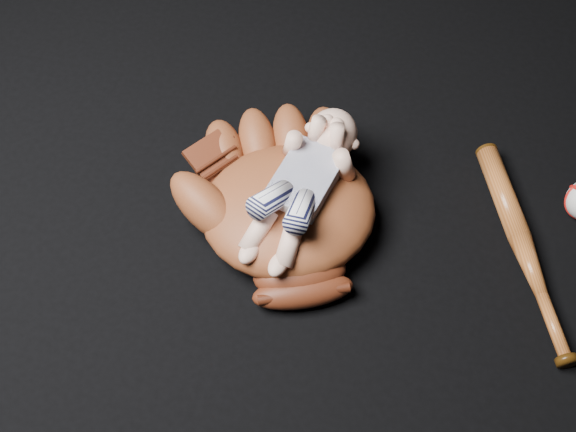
# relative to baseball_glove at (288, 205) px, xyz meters

# --- Properties ---
(baseball_glove) EXTENTS (0.55, 0.58, 0.14)m
(baseball_glove) POSITION_rel_baseball_glove_xyz_m (0.00, 0.00, 0.00)
(baseball_glove) COLOR #602A14
(baseball_glove) RESTS_ON ground
(newborn_baby) EXTENTS (0.23, 0.37, 0.14)m
(newborn_baby) POSITION_rel_baseball_glove_xyz_m (0.02, 0.01, 0.05)
(newborn_baby) COLOR #E7B095
(newborn_baby) RESTS_ON baseball_glove
(baseball_bat) EXTENTS (0.22, 0.44, 0.04)m
(baseball_bat) POSITION_rel_baseball_glove_xyz_m (0.43, 0.05, -0.05)
(baseball_bat) COLOR #964A1D
(baseball_bat) RESTS_ON ground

